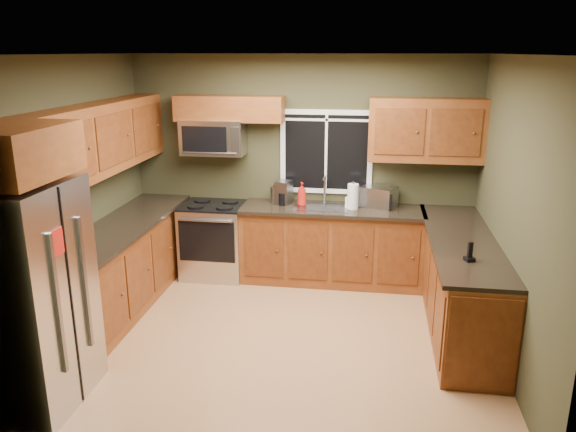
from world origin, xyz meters
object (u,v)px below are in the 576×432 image
(toaster_oven, at_px, (378,197))
(coffee_maker, at_px, (284,193))
(kettle, at_px, (276,193))
(soap_bottle_a, at_px, (302,194))
(range, at_px, (214,239))
(cordless_phone, at_px, (470,255))
(microwave, at_px, (214,137))
(soap_bottle_c, at_px, (280,195))
(paper_towel_roll, at_px, (353,196))
(refrigerator, at_px, (28,297))
(soap_bottle_b, at_px, (350,200))

(toaster_oven, xyz_separation_m, coffee_maker, (-1.14, -0.04, 0.01))
(kettle, distance_m, soap_bottle_a, 0.35)
(range, bearing_deg, cordless_phone, -29.30)
(microwave, bearing_deg, soap_bottle_c, 5.18)
(range, relative_size, soap_bottle_a, 3.28)
(soap_bottle_c, bearing_deg, toaster_oven, -2.94)
(range, height_order, paper_towel_roll, paper_towel_roll)
(refrigerator, xyz_separation_m, coffee_maker, (1.55, 2.87, 0.17))
(refrigerator, xyz_separation_m, range, (0.69, 2.77, -0.43))
(coffee_maker, bearing_deg, cordless_phone, -40.81)
(soap_bottle_b, bearing_deg, soap_bottle_c, 169.13)
(coffee_maker, bearing_deg, kettle, 160.91)
(microwave, relative_size, cordless_phone, 4.31)
(kettle, height_order, soap_bottle_c, kettle)
(microwave, height_order, soap_bottle_c, microwave)
(kettle, distance_m, paper_towel_roll, 0.95)
(cordless_phone, bearing_deg, coffee_maker, 139.19)
(refrigerator, relative_size, toaster_oven, 3.80)
(kettle, distance_m, soap_bottle_b, 0.91)
(toaster_oven, xyz_separation_m, soap_bottle_c, (-1.20, 0.06, -0.04))
(coffee_maker, distance_m, kettle, 0.11)
(cordless_phone, bearing_deg, toaster_oven, 114.88)
(refrigerator, bearing_deg, soap_bottle_c, 63.44)
(refrigerator, relative_size, range, 1.92)
(soap_bottle_c, bearing_deg, soap_bottle_b, -10.87)
(cordless_phone, bearing_deg, kettle, 140.06)
(soap_bottle_c, bearing_deg, kettle, -121.44)
(range, xyz_separation_m, toaster_oven, (2.00, 0.15, 0.59))
(microwave, distance_m, coffee_maker, 1.08)
(coffee_maker, relative_size, soap_bottle_c, 1.70)
(toaster_oven, relative_size, kettle, 1.89)
(soap_bottle_a, bearing_deg, kettle, 164.24)
(microwave, bearing_deg, paper_towel_roll, -4.57)
(range, height_order, soap_bottle_a, soap_bottle_a)
(range, distance_m, soap_bottle_c, 1.00)
(coffee_maker, height_order, paper_towel_roll, paper_towel_roll)
(range, bearing_deg, toaster_oven, 4.21)
(microwave, relative_size, paper_towel_roll, 2.30)
(paper_towel_roll, bearing_deg, coffee_maker, 173.06)
(toaster_oven, height_order, soap_bottle_a, soap_bottle_a)
(microwave, distance_m, kettle, 1.01)
(kettle, bearing_deg, paper_towel_roll, -8.32)
(refrigerator, relative_size, soap_bottle_c, 10.85)
(paper_towel_roll, xyz_separation_m, soap_bottle_c, (-0.90, 0.21, -0.07))
(refrigerator, height_order, cordless_phone, refrigerator)
(microwave, bearing_deg, cordless_phone, -31.37)
(range, xyz_separation_m, coffee_maker, (0.86, 0.10, 0.60))
(microwave, relative_size, soap_bottle_b, 3.87)
(toaster_oven, relative_size, cordless_phone, 2.69)
(soap_bottle_b, bearing_deg, cordless_phone, -54.93)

